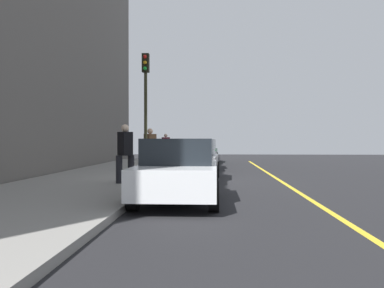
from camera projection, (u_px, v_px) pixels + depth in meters
The scene contains 13 objects.
ground_plane at pixel (192, 180), 15.54m from camera, with size 56.00×56.00×0.00m, color black.
sidewalk at pixel (104, 178), 15.72m from camera, with size 28.00×4.60×0.15m, color gray.
lane_stripe_centre at pixel (280, 181), 15.36m from camera, with size 28.00×0.14×0.01m, color gold.
snow_bank_curb at pixel (176, 175), 16.60m from camera, with size 6.84×0.56×0.22m, color white.
parked_car_green at pixel (203, 151), 27.62m from camera, with size 4.71×1.98×1.51m.
parked_car_charcoal at pixel (198, 154), 21.65m from camera, with size 4.53×1.99×1.51m.
parked_car_silver at pixel (192, 160), 15.50m from camera, with size 4.22×2.01×1.51m.
parked_car_white at pixel (179, 170), 10.11m from camera, with size 4.21×1.91×1.51m.
pedestrian_black_coat at pixel (125, 152), 13.10m from camera, with size 0.58×0.54×1.82m.
pedestrian_brown_coat at pixel (150, 148), 18.19m from camera, with size 0.58×0.55×1.83m.
pedestrian_burgundy_coat at pixel (166, 146), 26.72m from camera, with size 0.54×0.54×1.73m.
traffic_light_pole at pixel (146, 93), 15.99m from camera, with size 0.35×0.26×4.59m.
rolling_suitcase at pixel (166, 157), 27.19m from camera, with size 0.34×0.22×0.86m.
Camera 1 is at (15.50, 0.85, 1.48)m, focal length 39.64 mm.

